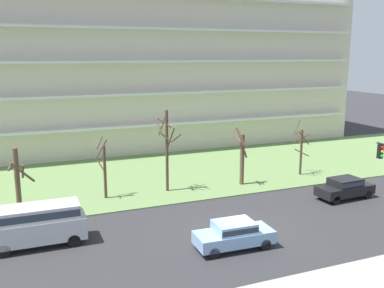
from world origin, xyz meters
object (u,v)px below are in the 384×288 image
at_px(tree_far_left, 18,180).
at_px(tree_center, 167,147).
at_px(tree_far_right, 301,149).
at_px(tree_left, 104,169).
at_px(tree_right, 242,157).
at_px(sedan_black_near_left, 345,187).
at_px(sedan_blue_center_left, 234,234).
at_px(van_silver_center_right, 38,222).

bearing_deg(tree_far_left, tree_center, 5.11).
distance_m(tree_far_left, tree_far_right, 23.39).
xyz_separation_m(tree_left, tree_right, (11.11, -0.80, 0.11)).
bearing_deg(tree_right, tree_far_left, -179.12).
relative_size(tree_far_right, sedan_black_near_left, 1.10).
distance_m(tree_center, sedan_blue_center_left, 11.43).
bearing_deg(tree_right, tree_left, 175.89).
height_order(tree_far_left, van_silver_center_right, tree_far_left).
bearing_deg(sedan_black_near_left, tree_far_left, -16.88).
height_order(tree_left, sedan_blue_center_left, tree_left).
relative_size(tree_left, sedan_black_near_left, 1.05).
height_order(tree_left, van_silver_center_right, tree_left).
relative_size(tree_left, van_silver_center_right, 0.90).
bearing_deg(van_silver_center_right, tree_center, -146.03).
xyz_separation_m(sedan_black_near_left, sedan_blue_center_left, (-11.70, -4.50, 0.00)).
xyz_separation_m(tree_far_left, tree_far_right, (23.37, 0.93, -0.03)).
height_order(tree_far_left, tree_right, tree_right).
relative_size(tree_center, tree_right, 1.33).
relative_size(tree_center, sedan_blue_center_left, 1.45).
xyz_separation_m(tree_far_left, tree_left, (5.96, 1.06, -0.14)).
height_order(tree_far_right, sedan_black_near_left, tree_far_right).
bearing_deg(sedan_black_near_left, sedan_blue_center_left, 18.11).
bearing_deg(tree_far_left, tree_left, 10.08).
bearing_deg(tree_right, tree_center, 173.51).
distance_m(tree_right, van_silver_center_right, 17.25).
relative_size(tree_far_left, sedan_black_near_left, 1.03).
height_order(sedan_black_near_left, van_silver_center_right, van_silver_center_right).
relative_size(tree_far_left, van_silver_center_right, 0.88).
height_order(tree_far_left, sedan_blue_center_left, tree_far_left).
relative_size(sedan_black_near_left, sedan_blue_center_left, 1.01).
xyz_separation_m(tree_left, sedan_black_near_left, (16.70, -6.69, -1.42)).
relative_size(tree_right, sedan_black_near_left, 1.09).
bearing_deg(van_silver_center_right, tree_far_left, -80.52).
distance_m(tree_right, sedan_blue_center_left, 12.15).
xyz_separation_m(tree_center, van_silver_center_right, (-9.96, -6.60, -2.21)).
bearing_deg(tree_far_left, sedan_black_near_left, -13.95).
relative_size(tree_far_left, tree_right, 0.94).
bearing_deg(tree_left, tree_far_left, -169.92).
distance_m(tree_center, sedan_black_near_left, 13.80).
bearing_deg(tree_center, sedan_black_near_left, -29.20).
height_order(tree_center, van_silver_center_right, tree_center).
distance_m(tree_right, sedan_black_near_left, 8.26).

